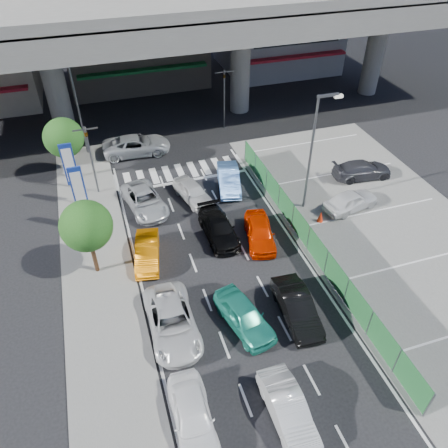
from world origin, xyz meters
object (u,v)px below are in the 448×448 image
object	(u,v)px
hatch_black_mid_right	(297,307)
tree_far	(64,138)
street_lamp_left	(78,97)
wagon_silver_front_left	(145,200)
traffic_light_left	(88,144)
taxi_teal_mid	(244,316)
van_white_back_left	(193,416)
taxi_orange_left	(147,252)
tree_near	(86,226)
traffic_light_right	(224,84)
hatch_white_back_mid	(288,410)
signboard_near	(79,191)
traffic_cone	(321,217)
sedan_white_front_mid	(193,192)
crossing_wagon_silver	(137,145)
parked_sedan_white	(351,200)
street_lamp_right	(314,145)
signboard_far	(70,167)
kei_truck_front_right	(229,179)
sedan_black_mid	(219,228)
taxi_orange_right	(260,232)
sedan_white_mid_left	(172,322)
parked_sedan_dgrey	(362,170)

from	to	relation	value
hatch_black_mid_right	tree_far	bearing A→B (deg)	124.79
street_lamp_left	wagon_silver_front_left	distance (m)	10.19
street_lamp_left	wagon_silver_front_left	bearing A→B (deg)	-71.12
traffic_light_left	taxi_teal_mid	xyz separation A→B (m)	(5.93, -14.14, -3.25)
van_white_back_left	taxi_orange_left	size ratio (longest dim) A/B	1.07
tree_near	taxi_orange_left	bearing A→B (deg)	1.62
traffic_light_right	street_lamp_left	xyz separation A→B (m)	(-11.83, -1.00, 0.83)
hatch_white_back_mid	taxi_teal_mid	world-z (taller)	taxi_teal_mid
signboard_near	traffic_cone	distance (m)	15.23
street_lamp_left	tree_far	size ratio (longest dim) A/B	1.67
sedan_white_front_mid	crossing_wagon_silver	distance (m)	8.07
van_white_back_left	parked_sedan_white	xyz separation A→B (m)	(13.91, 11.14, 0.04)
taxi_orange_left	sedan_white_front_mid	world-z (taller)	sedan_white_front_mid
street_lamp_right	signboard_far	distance (m)	15.69
wagon_silver_front_left	kei_truck_front_right	xyz separation A→B (m)	(6.20, 0.69, 0.03)
van_white_back_left	traffic_cone	world-z (taller)	van_white_back_left
taxi_orange_left	sedan_black_mid	world-z (taller)	sedan_black_mid
signboard_near	taxi_orange_left	bearing A→B (deg)	-51.19
hatch_white_back_mid	traffic_cone	distance (m)	13.66
van_white_back_left	wagon_silver_front_left	distance (m)	15.54
street_lamp_left	signboard_near	distance (m)	10.19
parked_sedan_white	crossing_wagon_silver	bearing A→B (deg)	34.34
van_white_back_left	crossing_wagon_silver	bearing A→B (deg)	88.30
taxi_teal_mid	sedan_black_mid	bearing A→B (deg)	69.67
tree_near	sedan_black_mid	bearing A→B (deg)	6.62
taxi_teal_mid	crossing_wagon_silver	size ratio (longest dim) A/B	0.75
traffic_light_right	taxi_orange_right	distance (m)	15.90
traffic_light_right	van_white_back_left	bearing A→B (deg)	-110.63
hatch_white_back_mid	taxi_orange_right	bearing A→B (deg)	74.03
traffic_light_left	taxi_orange_left	distance (m)	8.84
sedan_white_mid_left	wagon_silver_front_left	bearing A→B (deg)	88.22
taxi_teal_mid	crossing_wagon_silver	distance (m)	19.06
kei_truck_front_right	parked_sedan_white	distance (m)	8.62
kei_truck_front_right	crossing_wagon_silver	world-z (taller)	crossing_wagon_silver
street_lamp_right	parked_sedan_dgrey	bearing A→B (deg)	19.80
taxi_orange_right	sedan_white_front_mid	distance (m)	6.17
traffic_light_left	traffic_light_right	bearing A→B (deg)	30.89
tree_far	parked_sedan_white	world-z (taller)	tree_far
crossing_wagon_silver	kei_truck_front_right	bearing A→B (deg)	-137.23
tree_far	sedan_black_mid	size ratio (longest dim) A/B	1.10
street_lamp_left	sedan_black_mid	xyz separation A→B (m)	(6.89, -13.12, -4.13)
traffic_light_left	parked_sedan_dgrey	world-z (taller)	traffic_light_left
traffic_light_left	sedan_black_mid	world-z (taller)	traffic_light_left
tree_far	hatch_white_back_mid	bearing A→B (deg)	-70.75
taxi_teal_mid	sedan_white_front_mid	bearing A→B (deg)	74.95
street_lamp_left	taxi_teal_mid	xyz separation A→B (m)	(6.05, -20.14, -4.08)
taxi_teal_mid	sedan_black_mid	world-z (taller)	taxi_teal_mid
sedan_black_mid	tree_near	bearing A→B (deg)	-174.65
traffic_cone	wagon_silver_front_left	bearing A→B (deg)	154.67
crossing_wagon_silver	sedan_black_mid	bearing A→B (deg)	-160.85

